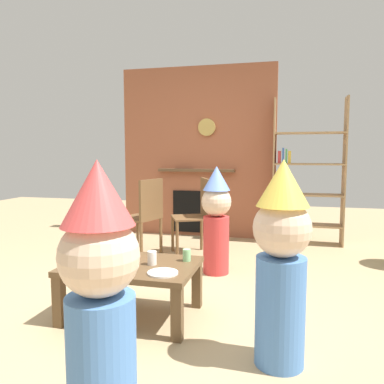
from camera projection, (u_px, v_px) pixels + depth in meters
ground_plane at (162, 304)px, 3.01m from camera, size 12.00×12.00×0.00m
brick_fireplace_feature at (198, 153)px, 5.47m from camera, size 2.20×0.28×2.40m
bookshelf at (302, 179)px, 4.97m from camera, size 0.90×0.28×1.90m
coffee_table at (132, 272)px, 2.77m from camera, size 0.94×0.64×0.40m
paper_cup_near_left at (152, 258)px, 2.73m from camera, size 0.07×0.07×0.10m
paper_cup_near_right at (130, 252)px, 2.91m from camera, size 0.08×0.08×0.09m
paper_cup_center at (187, 255)px, 2.83m from camera, size 0.06×0.06×0.09m
paper_plate_front at (97, 266)px, 2.69m from camera, size 0.16×0.16×0.01m
paper_plate_rear at (163, 273)px, 2.53m from camera, size 0.21×0.21×0.01m
birthday_cake_slice at (74, 260)px, 2.72m from camera, size 0.10×0.10×0.08m
table_fork at (118, 272)px, 2.56m from camera, size 0.02×0.15×0.01m
child_with_cone_hat at (100, 298)px, 1.52m from camera, size 0.33×0.33×1.18m
child_in_pink at (281, 258)px, 2.11m from camera, size 0.32×0.32×1.17m
child_by_the_chairs at (216, 217)px, 3.75m from camera, size 0.30×0.30×1.07m
dining_chair_left at (145, 213)px, 4.38m from camera, size 0.51×0.51×0.90m
dining_chair_middle at (198, 211)px, 4.46m from camera, size 0.53×0.53×0.90m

